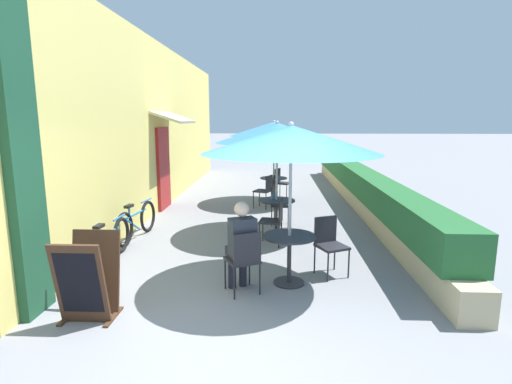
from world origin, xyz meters
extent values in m
plane|color=gray|center=(0.00, 0.00, 0.00)|extent=(120.00, 120.00, 0.00)
cube|color=#E0CC6B|center=(-2.55, 7.06, 2.10)|extent=(0.24, 14.11, 4.20)
cube|color=#19472D|center=(-2.37, 0.60, 2.10)|extent=(0.12, 0.56, 4.20)
cube|color=maroon|center=(-2.39, 6.35, 1.05)|extent=(0.08, 0.96, 2.10)
cube|color=beige|center=(-2.08, 6.35, 2.35)|extent=(0.78, 1.80, 0.30)
cube|color=tan|center=(2.75, 6.96, 0.23)|extent=(0.44, 13.11, 0.45)
cube|color=#235B2D|center=(2.75, 6.96, 0.73)|extent=(0.60, 12.46, 0.56)
cylinder|color=#28282D|center=(0.70, 1.60, 0.01)|extent=(0.44, 0.44, 0.02)
cylinder|color=#28282D|center=(0.70, 1.60, 0.35)|extent=(0.06, 0.06, 0.69)
cylinder|color=#28282D|center=(0.70, 1.60, 0.70)|extent=(0.75, 0.75, 0.02)
cylinder|color=#B7B7BC|center=(0.70, 1.60, 1.09)|extent=(0.04, 0.04, 2.18)
cone|color=#387ABC|center=(0.70, 1.60, 2.04)|extent=(2.42, 2.42, 0.38)
sphere|color=#B7B7BC|center=(0.70, 1.60, 2.24)|extent=(0.07, 0.07, 0.07)
cube|color=#232328|center=(0.06, 1.29, 0.45)|extent=(0.54, 0.54, 0.04)
cube|color=#232328|center=(0.14, 1.12, 0.66)|extent=(0.35, 0.19, 0.42)
cylinder|color=#232328|center=(0.14, 1.53, 0.23)|extent=(0.02, 0.02, 0.45)
cylinder|color=#232328|center=(-0.18, 1.37, 0.23)|extent=(0.02, 0.02, 0.45)
cylinder|color=#232328|center=(0.30, 1.20, 0.23)|extent=(0.02, 0.02, 0.45)
cylinder|color=#232328|center=(-0.02, 1.05, 0.23)|extent=(0.02, 0.02, 0.45)
cylinder|color=#23232D|center=(0.05, 1.48, 0.24)|extent=(0.11, 0.11, 0.47)
cylinder|color=#23232D|center=(-0.09, 1.41, 0.24)|extent=(0.11, 0.11, 0.47)
cube|color=#23232D|center=(0.02, 1.37, 0.53)|extent=(0.43, 0.46, 0.12)
cube|color=#282D38|center=(0.07, 1.27, 0.78)|extent=(0.40, 0.35, 0.50)
sphere|color=beige|center=(0.06, 1.29, 1.15)|extent=(0.20, 0.20, 0.20)
cube|color=#232328|center=(1.34, 1.91, 0.45)|extent=(0.54, 0.54, 0.04)
cube|color=#232328|center=(1.26, 2.08, 0.66)|extent=(0.35, 0.19, 0.42)
cylinder|color=#232328|center=(1.26, 1.67, 0.23)|extent=(0.02, 0.02, 0.45)
cylinder|color=#232328|center=(1.58, 1.83, 0.23)|extent=(0.02, 0.02, 0.45)
cylinder|color=#232328|center=(1.10, 2.00, 0.23)|extent=(0.02, 0.02, 0.45)
cylinder|color=#232328|center=(1.42, 2.15, 0.23)|extent=(0.02, 0.02, 0.45)
cylinder|color=#28282D|center=(0.53, 4.07, 0.01)|extent=(0.44, 0.44, 0.02)
cylinder|color=#28282D|center=(0.53, 4.07, 0.35)|extent=(0.06, 0.06, 0.69)
cylinder|color=#28282D|center=(0.53, 4.07, 0.70)|extent=(0.75, 0.75, 0.02)
cylinder|color=#B7B7BC|center=(0.53, 4.07, 1.09)|extent=(0.04, 0.04, 2.18)
cone|color=#387ABC|center=(0.53, 4.07, 2.04)|extent=(2.42, 2.42, 0.38)
sphere|color=#B7B7BC|center=(0.53, 4.07, 2.24)|extent=(0.07, 0.07, 0.07)
cube|color=#232328|center=(0.64, 4.78, 0.45)|extent=(0.46, 0.46, 0.04)
cube|color=#232328|center=(0.45, 4.81, 0.66)|extent=(0.09, 0.38, 0.42)
cylinder|color=#232328|center=(0.79, 4.57, 0.23)|extent=(0.02, 0.02, 0.45)
cylinder|color=#232328|center=(0.84, 4.93, 0.23)|extent=(0.02, 0.02, 0.45)
cylinder|color=#232328|center=(0.43, 4.63, 0.23)|extent=(0.02, 0.02, 0.45)
cylinder|color=#232328|center=(0.49, 4.98, 0.23)|extent=(0.02, 0.02, 0.45)
cube|color=#232328|center=(0.42, 3.37, 0.45)|extent=(0.46, 0.46, 0.04)
cube|color=#232328|center=(0.60, 3.34, 0.66)|extent=(0.09, 0.38, 0.42)
cylinder|color=#232328|center=(0.27, 3.57, 0.23)|extent=(0.02, 0.02, 0.45)
cylinder|color=#232328|center=(0.21, 3.22, 0.23)|extent=(0.02, 0.02, 0.45)
cylinder|color=#232328|center=(0.62, 3.52, 0.23)|extent=(0.02, 0.02, 0.45)
cylinder|color=#232328|center=(0.57, 3.16, 0.23)|extent=(0.02, 0.02, 0.45)
cylinder|color=teal|center=(0.45, 4.15, 0.75)|extent=(0.07, 0.07, 0.09)
cylinder|color=#28282D|center=(0.46, 7.14, 0.01)|extent=(0.44, 0.44, 0.02)
cylinder|color=#28282D|center=(0.46, 7.14, 0.35)|extent=(0.06, 0.06, 0.69)
cylinder|color=#28282D|center=(0.46, 7.14, 0.70)|extent=(0.75, 0.75, 0.02)
cylinder|color=#B7B7BC|center=(0.46, 7.14, 1.09)|extent=(0.04, 0.04, 2.18)
cone|color=#387ABC|center=(0.46, 7.14, 2.04)|extent=(2.42, 2.42, 0.38)
sphere|color=#B7B7BC|center=(0.46, 7.14, 2.24)|extent=(0.07, 0.07, 0.07)
cube|color=#232328|center=(0.18, 6.48, 0.45)|extent=(0.53, 0.53, 0.04)
cube|color=#232328|center=(0.35, 6.41, 0.66)|extent=(0.18, 0.36, 0.42)
cylinder|color=#232328|center=(0.08, 6.72, 0.23)|extent=(0.02, 0.02, 0.45)
cylinder|color=#232328|center=(-0.06, 6.39, 0.23)|extent=(0.02, 0.02, 0.45)
cylinder|color=#232328|center=(0.41, 6.57, 0.23)|extent=(0.02, 0.02, 0.45)
cylinder|color=#232328|center=(0.27, 6.24, 0.23)|extent=(0.02, 0.02, 0.45)
cube|color=#232328|center=(0.74, 7.79, 0.45)|extent=(0.53, 0.53, 0.04)
cube|color=#232328|center=(0.57, 7.86, 0.66)|extent=(0.18, 0.36, 0.42)
cylinder|color=#232328|center=(0.84, 7.55, 0.23)|extent=(0.02, 0.02, 0.45)
cylinder|color=#232328|center=(0.98, 7.88, 0.23)|extent=(0.02, 0.02, 0.45)
cylinder|color=#232328|center=(0.51, 7.70, 0.23)|extent=(0.02, 0.02, 0.45)
cylinder|color=#232328|center=(0.65, 8.03, 0.23)|extent=(0.02, 0.02, 0.45)
cylinder|color=#232328|center=(0.49, 7.02, 0.75)|extent=(0.07, 0.07, 0.09)
torus|color=black|center=(-2.18, 2.81, 0.31)|extent=(0.08, 0.62, 0.62)
torus|color=black|center=(-2.22, 1.80, 0.31)|extent=(0.08, 0.62, 0.62)
cylinder|color=#236BA8|center=(-2.20, 2.31, 0.48)|extent=(0.07, 0.79, 0.04)
cylinder|color=#236BA8|center=(-2.21, 2.13, 0.33)|extent=(0.06, 0.58, 0.38)
cylinder|color=#236BA8|center=(-2.21, 2.03, 0.58)|extent=(0.04, 0.04, 0.22)
cube|color=black|center=(-2.21, 2.03, 0.68)|extent=(0.11, 0.22, 0.05)
cylinder|color=#236BA8|center=(-2.18, 2.77, 0.64)|extent=(0.04, 0.46, 0.03)
torus|color=black|center=(-2.13, 4.12, 0.32)|extent=(0.13, 0.65, 0.65)
torus|color=black|center=(-2.24, 3.11, 0.32)|extent=(0.13, 0.65, 0.65)
cylinder|color=#236BA8|center=(-2.19, 3.61, 0.50)|extent=(0.13, 0.79, 0.04)
cylinder|color=#236BA8|center=(-2.21, 3.44, 0.34)|extent=(0.11, 0.58, 0.38)
cylinder|color=#236BA8|center=(-2.22, 3.34, 0.60)|extent=(0.04, 0.04, 0.23)
cube|color=black|center=(-2.22, 3.34, 0.71)|extent=(0.12, 0.23, 0.05)
cylinder|color=#236BA8|center=(-2.13, 4.08, 0.66)|extent=(0.08, 0.46, 0.03)
cube|color=#422819|center=(-1.67, 0.69, 0.50)|extent=(0.58, 0.23, 0.99)
cube|color=black|center=(-1.67, 0.71, 0.52)|extent=(0.47, 0.16, 0.75)
cube|color=#422819|center=(-1.67, 0.29, 0.50)|extent=(0.58, 0.23, 0.99)
cube|color=black|center=(-1.67, 0.27, 0.52)|extent=(0.47, 0.16, 0.75)
cube|color=#422819|center=(-1.40, 0.49, 0.01)|extent=(0.06, 0.48, 0.02)
cube|color=#422819|center=(-1.94, 0.49, 0.01)|extent=(0.06, 0.48, 0.02)
camera|label=1|loc=(0.48, -3.78, 2.31)|focal=28.00mm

